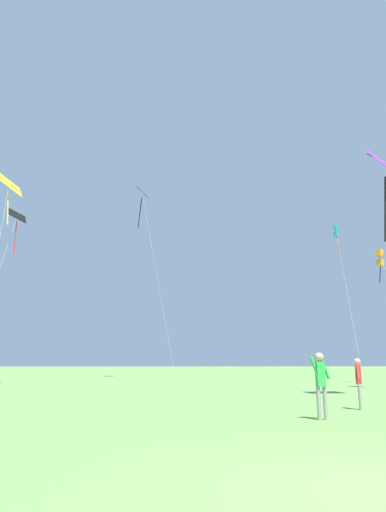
% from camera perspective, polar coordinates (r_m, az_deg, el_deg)
% --- Properties ---
extents(kite_teal_box, '(1.42, 5.62, 12.41)m').
position_cam_1_polar(kite_teal_box, '(38.18, 17.63, 2.82)').
color(kite_teal_box, teal).
rests_on(kite_teal_box, ground_plane).
extents(kite_yellow_diamond, '(4.21, 12.51, 13.33)m').
position_cam_1_polar(kite_yellow_diamond, '(30.79, -22.29, 7.48)').
color(kite_yellow_diamond, yellow).
rests_on(kite_yellow_diamond, ground_plane).
extents(kite_purple_streamer, '(1.90, 11.01, 11.31)m').
position_cam_1_polar(kite_purple_streamer, '(22.57, 23.22, 8.92)').
color(kite_purple_streamer, purple).
rests_on(kite_purple_streamer, ground_plane).
extents(kite_orange_box, '(0.93, 6.44, 9.88)m').
position_cam_1_polar(kite_orange_box, '(37.17, 22.55, -0.35)').
color(kite_orange_box, orange).
rests_on(kite_orange_box, ground_plane).
extents(kite_red_high, '(4.27, 8.43, 19.81)m').
position_cam_1_polar(kite_red_high, '(47.68, -6.49, 6.86)').
color(kite_red_high, red).
rests_on(kite_red_high, ground_plane).
extents(kite_black_large, '(2.36, 11.83, 12.17)m').
position_cam_1_polar(kite_black_large, '(33.87, -21.49, 3.65)').
color(kite_black_large, black).
rests_on(kite_black_large, ground_plane).
extents(person_in_red_shirt, '(0.54, 0.23, 1.69)m').
position_cam_1_polar(person_in_red_shirt, '(12.70, 15.80, -14.70)').
color(person_in_red_shirt, gray).
rests_on(person_in_red_shirt, ground_plane).
extents(person_foreground_watcher, '(0.27, 0.49, 1.57)m').
position_cam_1_polar(person_foreground_watcher, '(15.77, 20.16, -14.31)').
color(person_foreground_watcher, gray).
rests_on(person_foreground_watcher, ground_plane).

